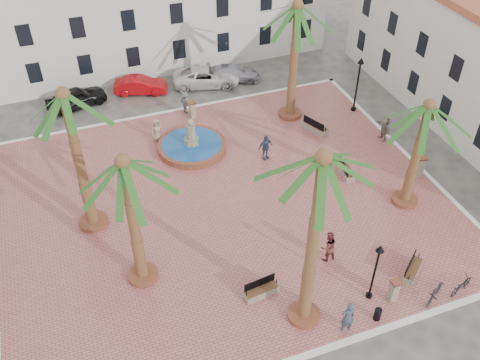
% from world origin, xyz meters
% --- Properties ---
extents(ground, '(120.00, 120.00, 0.00)m').
position_xyz_m(ground, '(0.00, 0.00, 0.00)').
color(ground, '#56544F').
rests_on(ground, ground).
extents(plaza, '(26.00, 22.00, 0.15)m').
position_xyz_m(plaza, '(0.00, 0.00, 0.07)').
color(plaza, '#AC5C55').
rests_on(plaza, ground).
extents(kerb_n, '(26.30, 0.30, 0.16)m').
position_xyz_m(kerb_n, '(0.00, 11.00, 0.08)').
color(kerb_n, silver).
rests_on(kerb_n, ground).
extents(kerb_s, '(26.30, 0.30, 0.16)m').
position_xyz_m(kerb_s, '(0.00, -11.00, 0.08)').
color(kerb_s, silver).
rests_on(kerb_s, ground).
extents(kerb_e, '(0.30, 22.30, 0.16)m').
position_xyz_m(kerb_e, '(13.00, 0.00, 0.08)').
color(kerb_e, silver).
rests_on(kerb_e, ground).
extents(building_north, '(30.40, 7.40, 9.50)m').
position_xyz_m(building_north, '(-0.00, 19.99, 4.77)').
color(building_north, silver).
rests_on(building_north, ground).
extents(fountain, '(4.62, 4.62, 2.39)m').
position_xyz_m(fountain, '(-0.30, 5.84, 0.47)').
color(fountain, brown).
rests_on(fountain, plaza).
extents(palm_nw, '(5.46, 5.46, 8.88)m').
position_xyz_m(palm_nw, '(-7.61, 0.93, 7.73)').
color(palm_nw, brown).
rests_on(palm_nw, plaza).
extents(palm_sw, '(5.18, 5.18, 7.89)m').
position_xyz_m(palm_sw, '(-5.82, -3.92, 6.82)').
color(palm_sw, brown).
rests_on(palm_sw, plaza).
extents(palm_s, '(5.14, 5.14, 9.99)m').
position_xyz_m(palm_s, '(0.92, -9.05, 8.83)').
color(palm_s, brown).
rests_on(palm_s, plaza).
extents(palm_e, '(5.05, 5.05, 7.09)m').
position_xyz_m(palm_e, '(10.19, -3.65, 6.08)').
color(palm_e, brown).
rests_on(palm_e, plaza).
extents(palm_ne, '(5.61, 5.61, 8.69)m').
position_xyz_m(palm_ne, '(7.66, 7.39, 7.51)').
color(palm_ne, brown).
rests_on(palm_ne, plaza).
extents(bench_s, '(1.85, 0.76, 0.95)m').
position_xyz_m(bench_s, '(-0.51, -7.14, 0.42)').
color(bench_s, gray).
rests_on(bench_s, plaza).
extents(bench_se, '(1.74, 1.54, 0.95)m').
position_xyz_m(bench_se, '(7.35, -8.60, 0.42)').
color(bench_se, gray).
rests_on(bench_se, plaza).
extents(bench_e, '(0.83, 1.98, 1.01)m').
position_xyz_m(bench_e, '(8.10, -0.10, 0.44)').
color(bench_e, gray).
rests_on(bench_e, plaza).
extents(bench_ne, '(1.30, 2.00, 1.01)m').
position_xyz_m(bench_ne, '(8.46, 4.90, 0.44)').
color(bench_ne, gray).
rests_on(bench_ne, plaza).
extents(lamppost_s, '(0.40, 0.40, 3.68)m').
position_xyz_m(lamppost_s, '(4.49, -9.11, 2.64)').
color(lamppost_s, black).
rests_on(lamppost_s, plaza).
extents(lamppost_e, '(0.46, 0.46, 4.28)m').
position_xyz_m(lamppost_e, '(12.40, 6.37, 3.05)').
color(lamppost_e, black).
rests_on(lamppost_e, plaza).
extents(bollard_se, '(0.49, 0.49, 1.34)m').
position_xyz_m(bollard_se, '(5.46, -9.65, 0.84)').
color(bollard_se, gray).
rests_on(bollard_se, plaza).
extents(bollard_n, '(0.53, 0.53, 1.35)m').
position_xyz_m(bollard_n, '(0.85, 9.50, 0.85)').
color(bollard_n, gray).
rests_on(bollard_n, plaza).
extents(bollard_e, '(0.60, 0.60, 1.43)m').
position_xyz_m(bollard_e, '(12.40, -1.87, 0.89)').
color(bollard_e, gray).
rests_on(bollard_e, plaza).
extents(litter_bin, '(0.35, 0.35, 0.68)m').
position_xyz_m(litter_bin, '(4.15, -10.40, 0.49)').
color(litter_bin, black).
rests_on(litter_bin, plaza).
extents(cyclist_a, '(0.74, 0.53, 1.89)m').
position_xyz_m(cyclist_a, '(2.45, -10.40, 1.10)').
color(cyclist_a, '#354054').
rests_on(cyclist_a, plaza).
extents(bicycle_a, '(1.74, 1.05, 0.86)m').
position_xyz_m(bicycle_a, '(8.95, -10.40, 0.58)').
color(bicycle_a, black).
rests_on(bicycle_a, plaza).
extents(cyclist_b, '(0.97, 0.77, 1.91)m').
position_xyz_m(cyclist_b, '(3.65, -6.15, 1.11)').
color(cyclist_b, maroon).
rests_on(cyclist_b, plaza).
extents(bicycle_b, '(1.77, 1.29, 1.05)m').
position_xyz_m(bicycle_b, '(7.35, -10.40, 0.68)').
color(bicycle_b, black).
rests_on(bicycle_b, plaza).
extents(pedestrian_fountain_a, '(0.93, 0.71, 1.70)m').
position_xyz_m(pedestrian_fountain_a, '(-2.24, 7.63, 1.00)').
color(pedestrian_fountain_a, gray).
rests_on(pedestrian_fountain_a, plaza).
extents(pedestrian_fountain_b, '(1.14, 0.65, 1.83)m').
position_xyz_m(pedestrian_fountain_b, '(3.94, 3.16, 1.07)').
color(pedestrian_fountain_b, '#34475E').
rests_on(pedestrian_fountain_b, plaza).
extents(pedestrian_north, '(1.01, 1.26, 1.70)m').
position_xyz_m(pedestrian_north, '(0.57, 10.40, 1.00)').
color(pedestrian_north, '#4C4B50').
rests_on(pedestrian_north, plaza).
extents(pedestrian_east, '(0.65, 1.75, 1.85)m').
position_xyz_m(pedestrian_east, '(12.40, 2.37, 1.08)').
color(pedestrian_east, slate).
rests_on(pedestrian_east, plaza).
extents(car_black, '(4.83, 2.99, 1.53)m').
position_xyz_m(car_black, '(-6.85, 14.28, 0.77)').
color(car_black, black).
rests_on(car_black, ground).
extents(car_red, '(4.29, 2.58, 1.34)m').
position_xyz_m(car_red, '(-1.89, 14.60, 0.67)').
color(car_red, '#AF080E').
rests_on(car_red, ground).
extents(car_silver, '(4.64, 3.14, 1.25)m').
position_xyz_m(car_silver, '(5.59, 14.03, 0.62)').
color(car_silver, '#A1A0A8').
rests_on(car_silver, ground).
extents(car_white, '(5.75, 3.70, 1.47)m').
position_xyz_m(car_white, '(3.33, 14.02, 0.74)').
color(car_white, silver).
rests_on(car_white, ground).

